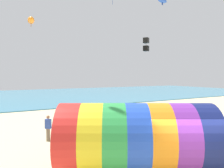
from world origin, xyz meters
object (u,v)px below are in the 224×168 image
Objects in this scene: kite_blue_parafoil at (162,1)px; bystander_near_water at (48,128)px; kite_orange_parafoil at (31,20)px; giant_inflatable_tube at (136,138)px; kite_black_box at (146,44)px.

bystander_near_water is (-13.75, -4.56, -11.63)m from kite_blue_parafoil.
kite_orange_parafoil is (-14.67, -4.47, -5.01)m from kite_blue_parafoil.
giant_inflatable_tube is 18.25m from kite_black_box.
kite_black_box is (-0.58, 2.07, -4.62)m from kite_blue_parafoil.
giant_inflatable_tube is 4.31× the size of bystander_near_water.
kite_black_box is at bearing 26.74° from bystander_near_water.
giant_inflatable_tube is at bearing -130.23° from kite_black_box.
bystander_near_water is at bearing -5.59° from kite_orange_parafoil.
bystander_near_water is at bearing 108.19° from giant_inflatable_tube.
kite_black_box is 16.32m from bystander_near_water.
kite_blue_parafoil reaches higher than bystander_near_water.
kite_black_box is (11.05, 13.06, 6.35)m from giant_inflatable_tube.
kite_black_box is 1.45× the size of kite_orange_parafoil.
giant_inflatable_tube is at bearing -65.03° from kite_orange_parafoil.
bystander_near_water is at bearing -153.26° from kite_black_box.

